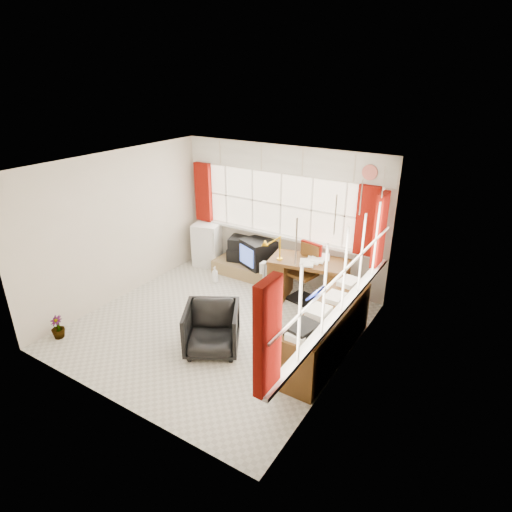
# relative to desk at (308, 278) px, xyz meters

# --- Properties ---
(ground) EXTENTS (4.00, 4.00, 0.00)m
(ground) POSITION_rel_desk_xyz_m (-0.83, -1.48, -0.42)
(ground) COLOR beige
(ground) RESTS_ON ground
(room_walls) EXTENTS (4.00, 4.00, 4.00)m
(room_walls) POSITION_rel_desk_xyz_m (-0.83, -1.48, 1.08)
(room_walls) COLOR beige
(room_walls) RESTS_ON ground
(window_back) EXTENTS (3.70, 0.12, 3.60)m
(window_back) POSITION_rel_desk_xyz_m (-0.83, 0.46, 0.53)
(window_back) COLOR #F9E5C5
(window_back) RESTS_ON room_walls
(window_right) EXTENTS (0.12, 3.70, 3.60)m
(window_right) POSITION_rel_desk_xyz_m (1.11, -1.48, 0.53)
(window_right) COLOR #F9E5C5
(window_right) RESTS_ON room_walls
(curtains) EXTENTS (3.83, 3.83, 1.15)m
(curtains) POSITION_rel_desk_xyz_m (0.09, -0.56, 1.04)
(curtains) COLOR maroon
(curtains) RESTS_ON room_walls
(overhead_cabinets) EXTENTS (3.98, 3.98, 0.48)m
(overhead_cabinets) POSITION_rel_desk_xyz_m (0.15, -0.50, 1.83)
(overhead_cabinets) COLOR white
(overhead_cabinets) RESTS_ON room_walls
(desk) EXTENTS (1.39, 0.86, 0.79)m
(desk) POSITION_rel_desk_xyz_m (0.00, 0.00, 0.00)
(desk) COLOR #563314
(desk) RESTS_ON ground
(desk_lamp) EXTENTS (0.18, 0.17, 0.43)m
(desk_lamp) POSITION_rel_desk_xyz_m (-0.44, -0.22, 0.63)
(desk_lamp) COLOR #E5A909
(desk_lamp) RESTS_ON desk
(task_chair) EXTENTS (0.49, 0.52, 1.00)m
(task_chair) POSITION_rel_desk_xyz_m (-0.07, 0.08, 0.12)
(task_chair) COLOR black
(task_chair) RESTS_ON ground
(office_chair) EXTENTS (1.01, 1.02, 0.69)m
(office_chair) POSITION_rel_desk_xyz_m (-0.51, -2.02, -0.07)
(office_chair) COLOR black
(office_chair) RESTS_ON ground
(radiator) EXTENTS (0.40, 0.17, 0.60)m
(radiator) POSITION_rel_desk_xyz_m (-0.57, -0.19, -0.17)
(radiator) COLOR white
(radiator) RESTS_ON ground
(credenza) EXTENTS (0.50, 2.00, 0.85)m
(credenza) POSITION_rel_desk_xyz_m (0.90, -1.28, -0.02)
(credenza) COLOR #563314
(credenza) RESTS_ON ground
(file_tray) EXTENTS (0.37, 0.43, 0.12)m
(file_tray) POSITION_rel_desk_xyz_m (0.87, -2.02, 0.40)
(file_tray) COLOR black
(file_tray) RESTS_ON credenza
(tv_bench) EXTENTS (1.40, 0.50, 0.25)m
(tv_bench) POSITION_rel_desk_xyz_m (-1.38, 0.24, -0.29)
(tv_bench) COLOR #A88954
(tv_bench) RESTS_ON ground
(crt_tv) EXTENTS (0.72, 0.69, 0.51)m
(crt_tv) POSITION_rel_desk_xyz_m (-1.19, 0.30, 0.09)
(crt_tv) COLOR black
(crt_tv) RESTS_ON tv_bench
(hifi_stack) EXTENTS (0.73, 0.57, 0.46)m
(hifi_stack) POSITION_rel_desk_xyz_m (-1.55, 0.39, 0.06)
(hifi_stack) COLOR black
(hifi_stack) RESTS_ON tv_bench
(mini_fridge) EXTENTS (0.62, 0.62, 0.87)m
(mini_fridge) POSITION_rel_desk_xyz_m (-2.39, 0.30, 0.02)
(mini_fridge) COLOR white
(mini_fridge) RESTS_ON ground
(spray_bottle_a) EXTENTS (0.14, 0.14, 0.31)m
(spray_bottle_a) POSITION_rel_desk_xyz_m (-1.76, -0.31, -0.26)
(spray_bottle_a) COLOR white
(spray_bottle_a) RESTS_ON ground
(spray_bottle_b) EXTENTS (0.11, 0.12, 0.20)m
(spray_bottle_b) POSITION_rel_desk_xyz_m (-0.44, -0.21, -0.32)
(spray_bottle_b) COLOR #84C5B8
(spray_bottle_b) RESTS_ON ground
(flower_vase) EXTENTS (0.22, 0.22, 0.35)m
(flower_vase) POSITION_rel_desk_xyz_m (-2.63, -2.99, -0.24)
(flower_vase) COLOR black
(flower_vase) RESTS_ON ground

